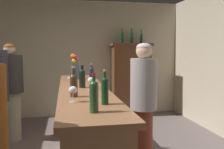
{
  "coord_description": "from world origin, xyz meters",
  "views": [
    {
      "loc": [
        0.06,
        -2.69,
        1.49
      ],
      "look_at": [
        0.64,
        0.38,
        1.19
      ],
      "focal_mm": 39.81,
      "sensor_mm": 36.0,
      "label": 1
    }
  ],
  "objects_px": {
    "wine_glass_mid": "(91,81)",
    "cheese_plate": "(72,77)",
    "wine_bottle_chardonnay": "(94,95)",
    "display_bottle_left": "(122,37)",
    "wine_bottle_pinot": "(105,89)",
    "flower_arrangement": "(75,68)",
    "bar_counter": "(83,128)",
    "wine_bottle_malbec": "(82,77)",
    "patron_by_cabinet": "(11,88)",
    "display_bottle_center": "(141,37)",
    "bartender": "(143,101)",
    "wine_glass_front": "(83,73)",
    "wine_bottle_rose": "(74,84)",
    "wine_bottle_riesling": "(92,74)",
    "wine_glass_rear": "(73,91)",
    "display_bottle_midleft": "(131,37)",
    "display_cabinet": "(131,78)"
  },
  "relations": [
    {
      "from": "wine_glass_mid",
      "to": "cheese_plate",
      "type": "height_order",
      "value": "wine_glass_mid"
    },
    {
      "from": "wine_bottle_chardonnay",
      "to": "display_bottle_left",
      "type": "bearing_deg",
      "value": 73.96
    },
    {
      "from": "wine_bottle_pinot",
      "to": "flower_arrangement",
      "type": "bearing_deg",
      "value": 94.96
    },
    {
      "from": "bar_counter",
      "to": "wine_bottle_malbec",
      "type": "height_order",
      "value": "wine_bottle_malbec"
    },
    {
      "from": "patron_by_cabinet",
      "to": "cheese_plate",
      "type": "bearing_deg",
      "value": 50.4
    },
    {
      "from": "wine_bottle_pinot",
      "to": "display_bottle_center",
      "type": "height_order",
      "value": "display_bottle_center"
    },
    {
      "from": "wine_bottle_chardonnay",
      "to": "bartender",
      "type": "distance_m",
      "value": 1.31
    },
    {
      "from": "wine_glass_mid",
      "to": "flower_arrangement",
      "type": "relative_size",
      "value": 0.36
    },
    {
      "from": "wine_bottle_pinot",
      "to": "patron_by_cabinet",
      "type": "height_order",
      "value": "patron_by_cabinet"
    },
    {
      "from": "bar_counter",
      "to": "wine_glass_front",
      "type": "distance_m",
      "value": 0.95
    },
    {
      "from": "flower_arrangement",
      "to": "display_bottle_left",
      "type": "bearing_deg",
      "value": 52.41
    },
    {
      "from": "wine_glass_mid",
      "to": "flower_arrangement",
      "type": "distance_m",
      "value": 1.16
    },
    {
      "from": "wine_bottle_rose",
      "to": "wine_bottle_pinot",
      "type": "xyz_separation_m",
      "value": [
        0.25,
        -0.4,
        -0.0
      ]
    },
    {
      "from": "wine_bottle_chardonnay",
      "to": "flower_arrangement",
      "type": "distance_m",
      "value": 2.24
    },
    {
      "from": "wine_bottle_riesling",
      "to": "flower_arrangement",
      "type": "height_order",
      "value": "flower_arrangement"
    },
    {
      "from": "display_bottle_center",
      "to": "bartender",
      "type": "relative_size",
      "value": 0.2
    },
    {
      "from": "wine_bottle_chardonnay",
      "to": "wine_bottle_riesling",
      "type": "xyz_separation_m",
      "value": [
        0.17,
        1.72,
        -0.01
      ]
    },
    {
      "from": "wine_glass_rear",
      "to": "display_bottle_center",
      "type": "xyz_separation_m",
      "value": [
        1.65,
        3.26,
        0.66
      ]
    },
    {
      "from": "display_bottle_midleft",
      "to": "display_bottle_center",
      "type": "relative_size",
      "value": 1.02
    },
    {
      "from": "display_bottle_midleft",
      "to": "wine_bottle_pinot",
      "type": "bearing_deg",
      "value": -108.72
    },
    {
      "from": "wine_glass_mid",
      "to": "cheese_plate",
      "type": "distance_m",
      "value": 1.36
    },
    {
      "from": "wine_bottle_pinot",
      "to": "flower_arrangement",
      "type": "relative_size",
      "value": 0.73
    },
    {
      "from": "cheese_plate",
      "to": "display_bottle_center",
      "type": "relative_size",
      "value": 0.46
    },
    {
      "from": "display_bottle_left",
      "to": "display_bottle_midleft",
      "type": "distance_m",
      "value": 0.22
    },
    {
      "from": "wine_glass_mid",
      "to": "display_bottle_left",
      "type": "relative_size",
      "value": 0.47
    },
    {
      "from": "wine_bottle_pinot",
      "to": "display_bottle_midleft",
      "type": "relative_size",
      "value": 0.92
    },
    {
      "from": "display_cabinet",
      "to": "wine_bottle_pinot",
      "type": "xyz_separation_m",
      "value": [
        -1.16,
        -3.41,
        0.3
      ]
    },
    {
      "from": "wine_bottle_pinot",
      "to": "cheese_plate",
      "type": "bearing_deg",
      "value": 95.75
    },
    {
      "from": "display_cabinet",
      "to": "wine_bottle_malbec",
      "type": "bearing_deg",
      "value": -118.09
    },
    {
      "from": "bar_counter",
      "to": "wine_bottle_rose",
      "type": "relative_size",
      "value": 10.59
    },
    {
      "from": "cheese_plate",
      "to": "display_bottle_left",
      "type": "height_order",
      "value": "display_bottle_left"
    },
    {
      "from": "display_bottle_midleft",
      "to": "bartender",
      "type": "relative_size",
      "value": 0.2
    },
    {
      "from": "wine_bottle_malbec",
      "to": "wine_bottle_pinot",
      "type": "xyz_separation_m",
      "value": [
        0.12,
        -1.01,
        0.0
      ]
    },
    {
      "from": "wine_bottle_malbec",
      "to": "patron_by_cabinet",
      "type": "bearing_deg",
      "value": 131.73
    },
    {
      "from": "bar_counter",
      "to": "patron_by_cabinet",
      "type": "height_order",
      "value": "patron_by_cabinet"
    },
    {
      "from": "wine_glass_front",
      "to": "display_bottle_center",
      "type": "relative_size",
      "value": 0.49
    },
    {
      "from": "wine_bottle_rose",
      "to": "patron_by_cabinet",
      "type": "relative_size",
      "value": 0.19
    },
    {
      "from": "display_cabinet",
      "to": "wine_bottle_rose",
      "type": "distance_m",
      "value": 3.33
    },
    {
      "from": "wine_bottle_rose",
      "to": "bartender",
      "type": "xyz_separation_m",
      "value": [
        0.85,
        0.39,
        -0.29
      ]
    },
    {
      "from": "wine_bottle_malbec",
      "to": "flower_arrangement",
      "type": "bearing_deg",
      "value": 92.91
    },
    {
      "from": "wine_bottle_chardonnay",
      "to": "wine_glass_mid",
      "type": "bearing_deg",
      "value": 85.4
    },
    {
      "from": "display_cabinet",
      "to": "cheese_plate",
      "type": "xyz_separation_m",
      "value": [
        -1.37,
        -1.24,
        0.17
      ]
    },
    {
      "from": "wine_bottle_malbec",
      "to": "wine_glass_front",
      "type": "xyz_separation_m",
      "value": [
        0.05,
        0.71,
        -0.02
      ]
    },
    {
      "from": "cheese_plate",
      "to": "wine_bottle_malbec",
      "type": "bearing_deg",
      "value": -85.26
    },
    {
      "from": "wine_glass_rear",
      "to": "patron_by_cabinet",
      "type": "bearing_deg",
      "value": 114.43
    },
    {
      "from": "wine_glass_mid",
      "to": "bartender",
      "type": "bearing_deg",
      "value": -3.43
    },
    {
      "from": "wine_bottle_chardonnay",
      "to": "bartender",
      "type": "bearing_deg",
      "value": 55.31
    },
    {
      "from": "wine_bottle_malbec",
      "to": "bar_counter",
      "type": "bearing_deg",
      "value": -38.8
    },
    {
      "from": "wine_bottle_riesling",
      "to": "wine_glass_rear",
      "type": "height_order",
      "value": "wine_bottle_riesling"
    },
    {
      "from": "bar_counter",
      "to": "wine_bottle_rose",
      "type": "distance_m",
      "value": 0.89
    }
  ]
}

